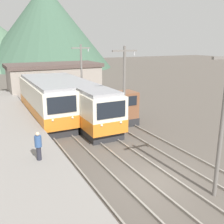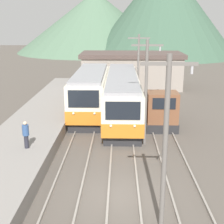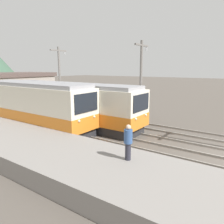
{
  "view_description": "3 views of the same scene",
  "coord_description": "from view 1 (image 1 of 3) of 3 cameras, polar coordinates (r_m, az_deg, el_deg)",
  "views": [
    {
      "loc": [
        -7.87,
        -10.21,
        7.28
      ],
      "look_at": [
        1.41,
        8.01,
        1.74
      ],
      "focal_mm": 42.0,
      "sensor_mm": 36.0,
      "label": 1
    },
    {
      "loc": [
        -0.02,
        -13.32,
        8.02
      ],
      "look_at": [
        -0.55,
        8.16,
        1.79
      ],
      "focal_mm": 50.0,
      "sensor_mm": 36.0,
      "label": 2
    },
    {
      "loc": [
        -13.36,
        -1.15,
        4.98
      ],
      "look_at": [
        -0.07,
        8.03,
        1.69
      ],
      "focal_mm": 35.0,
      "sensor_mm": 36.0,
      "label": 3
    }
  ],
  "objects": [
    {
      "name": "catenary_mast_near",
      "position": [
        12.83,
        22.94,
        -1.81
      ],
      "size": [
        2.0,
        0.2,
        6.97
      ],
      "color": "slate",
      "rests_on": "ground"
    },
    {
      "name": "catenary_mast_far",
      "position": [
        27.72,
        -6.61,
        7.85
      ],
      "size": [
        2.0,
        0.2,
        6.97
      ],
      "color": "slate",
      "rests_on": "ground"
    },
    {
      "name": "person_on_platform",
      "position": [
        14.93,
        -15.75,
        -6.91
      ],
      "size": [
        0.38,
        0.38,
        1.63
      ],
      "color": "#282833",
      "rests_on": "platform_left"
    },
    {
      "name": "shunting_locomotive",
      "position": [
        24.69,
        0.56,
        0.91
      ],
      "size": [
        2.4,
        5.7,
        3.0
      ],
      "color": "#28282B",
      "rests_on": "ground"
    },
    {
      "name": "track_left",
      "position": [
        13.56,
        0.28,
        -16.96
      ],
      "size": [
        1.54,
        60.0,
        0.14
      ],
      "color": "gray",
      "rests_on": "ground"
    },
    {
      "name": "platform_left",
      "position": [
        12.38,
        -15.8,
        -18.88
      ],
      "size": [
        4.5,
        54.0,
        0.93
      ],
      "primitive_type": "cube",
      "color": "gray",
      "rests_on": "ground"
    },
    {
      "name": "catenary_mast_mid",
      "position": [
        19.64,
        2.69,
        4.94
      ],
      "size": [
        2.0,
        0.2,
        6.97
      ],
      "color": "slate",
      "rests_on": "ground"
    },
    {
      "name": "ground_plane",
      "position": [
        14.8,
        9.56,
        -14.53
      ],
      "size": [
        200.0,
        200.0,
        0.0
      ],
      "primitive_type": "plane",
      "color": "#564F47"
    },
    {
      "name": "track_center",
      "position": [
        14.88,
        10.22,
        -14.1
      ],
      "size": [
        1.54,
        60.0,
        0.14
      ],
      "color": "gray",
      "rests_on": "ground"
    },
    {
      "name": "station_building",
      "position": [
        37.74,
        -12.48,
        7.06
      ],
      "size": [
        12.6,
        6.3,
        4.34
      ],
      "color": "gray",
      "rests_on": "ground"
    },
    {
      "name": "track_right",
      "position": [
        16.69,
        18.64,
        -11.29
      ],
      "size": [
        1.54,
        60.0,
        0.14
      ],
      "color": "gray",
      "rests_on": "ground"
    },
    {
      "name": "mountain_backdrop",
      "position": [
        81.76,
        -21.08,
        15.79
      ],
      "size": [
        56.57,
        49.0,
        22.29
      ],
      "color": "#3D5B47",
      "rests_on": "ground"
    },
    {
      "name": "commuter_train_center",
      "position": [
        25.41,
        -7.8,
        2.35
      ],
      "size": [
        2.84,
        15.1,
        3.67
      ],
      "color": "#28282B",
      "rests_on": "ground"
    },
    {
      "name": "commuter_train_left",
      "position": [
        25.3,
        -14.31,
        2.13
      ],
      "size": [
        2.84,
        11.26,
        3.85
      ],
      "color": "#28282B",
      "rests_on": "ground"
    }
  ]
}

